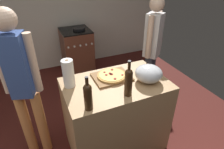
# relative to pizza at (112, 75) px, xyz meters

# --- Properties ---
(ground_plane) EXTENTS (4.40, 3.71, 0.02)m
(ground_plane) POSITION_rel_pizza_xyz_m (-0.16, 0.75, -0.96)
(ground_plane) COLOR #511E19
(kitchen_wall_rear) EXTENTS (4.40, 0.10, 2.60)m
(kitchen_wall_rear) POSITION_rel_pizza_xyz_m (-0.16, 2.36, 0.35)
(kitchen_wall_rear) COLOR silver
(kitchen_wall_rear) RESTS_ON ground_plane
(counter) EXTENTS (1.11, 0.71, 0.92)m
(counter) POSITION_rel_pizza_xyz_m (-0.00, -0.12, -0.49)
(counter) COLOR tan
(counter) RESTS_ON ground_plane
(cutting_board) EXTENTS (0.40, 0.32, 0.02)m
(cutting_board) POSITION_rel_pizza_xyz_m (-0.00, -0.00, -0.02)
(cutting_board) COLOR olive
(cutting_board) RESTS_ON counter
(pizza) EXTENTS (0.32, 0.32, 0.03)m
(pizza) POSITION_rel_pizza_xyz_m (0.00, 0.00, 0.00)
(pizza) COLOR tan
(pizza) RESTS_ON cutting_board
(mixing_bowl) EXTENTS (0.29, 0.29, 0.18)m
(mixing_bowl) POSITION_rel_pizza_xyz_m (0.33, -0.22, 0.06)
(mixing_bowl) COLOR #B2B2B7
(mixing_bowl) RESTS_ON counter
(paper_towel_roll) EXTENTS (0.12, 0.12, 0.30)m
(paper_towel_roll) POSITION_rel_pizza_xyz_m (-0.46, 0.03, 0.12)
(paper_towel_roll) COLOR white
(paper_towel_roll) RESTS_ON counter
(wine_bottle_green) EXTENTS (0.07, 0.07, 0.33)m
(wine_bottle_green) POSITION_rel_pizza_xyz_m (-0.39, -0.39, 0.11)
(wine_bottle_green) COLOR #331E0F
(wine_bottle_green) RESTS_ON counter
(wine_bottle_dark) EXTENTS (0.08, 0.08, 0.37)m
(wine_bottle_dark) POSITION_rel_pizza_xyz_m (0.02, -0.35, 0.13)
(wine_bottle_dark) COLOR #331E0F
(wine_bottle_dark) RESTS_ON counter
(stove) EXTENTS (0.56, 0.62, 0.92)m
(stove) POSITION_rel_pizza_xyz_m (0.09, 1.96, -0.51)
(stove) COLOR brown
(stove) RESTS_ON ground_plane
(person_in_stripes) EXTENTS (0.36, 0.25, 1.72)m
(person_in_stripes) POSITION_rel_pizza_xyz_m (-0.90, 0.17, 0.05)
(person_in_stripes) COLOR #D88C4C
(person_in_stripes) RESTS_ON ground_plane
(person_in_red) EXTENTS (0.32, 0.28, 1.65)m
(person_in_red) POSITION_rel_pizza_xyz_m (0.85, 0.48, 0.00)
(person_in_red) COLOR #383D4C
(person_in_red) RESTS_ON ground_plane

